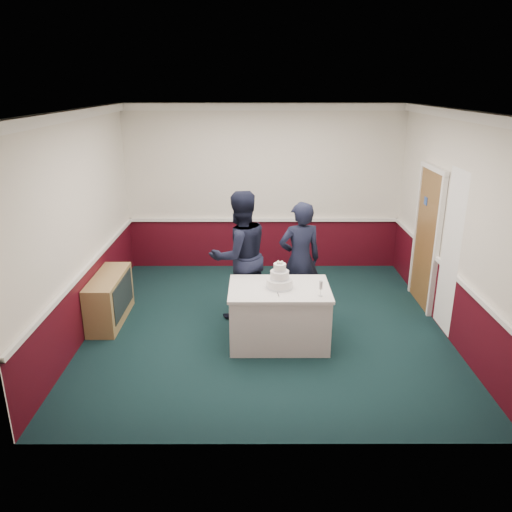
{
  "coord_description": "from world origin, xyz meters",
  "views": [
    {
      "loc": [
        -0.16,
        -6.47,
        3.31
      ],
      "look_at": [
        -0.15,
        -0.1,
        1.1
      ],
      "focal_mm": 35.0,
      "sensor_mm": 36.0,
      "label": 1
    }
  ],
  "objects_px": {
    "person_man": "(240,256)",
    "cake_table": "(279,314)",
    "champagne_flute": "(321,286)",
    "sideboard": "(110,298)",
    "cake_knife": "(278,293)",
    "wedding_cake": "(280,280)",
    "person_woman": "(300,260)"
  },
  "relations": [
    {
      "from": "person_man",
      "to": "sideboard",
      "type": "bearing_deg",
      "value": -22.1
    },
    {
      "from": "cake_table",
      "to": "champagne_flute",
      "type": "height_order",
      "value": "champagne_flute"
    },
    {
      "from": "wedding_cake",
      "to": "person_man",
      "type": "xyz_separation_m",
      "value": [
        -0.54,
        0.8,
        0.05
      ]
    },
    {
      "from": "sideboard",
      "to": "wedding_cake",
      "type": "xyz_separation_m",
      "value": [
        2.44,
        -0.64,
        0.55
      ]
    },
    {
      "from": "cake_knife",
      "to": "champagne_flute",
      "type": "xyz_separation_m",
      "value": [
        0.53,
        -0.08,
        0.14
      ]
    },
    {
      "from": "wedding_cake",
      "to": "cake_table",
      "type": "bearing_deg",
      "value": -90.0
    },
    {
      "from": "sideboard",
      "to": "champagne_flute",
      "type": "bearing_deg",
      "value": -17.33
    },
    {
      "from": "cake_table",
      "to": "cake_knife",
      "type": "xyz_separation_m",
      "value": [
        -0.03,
        -0.2,
        0.39
      ]
    },
    {
      "from": "champagne_flute",
      "to": "person_man",
      "type": "xyz_separation_m",
      "value": [
        -1.04,
        1.08,
        0.02
      ]
    },
    {
      "from": "cake_table",
      "to": "wedding_cake",
      "type": "height_order",
      "value": "wedding_cake"
    },
    {
      "from": "champagne_flute",
      "to": "sideboard",
      "type": "bearing_deg",
      "value": 162.67
    },
    {
      "from": "sideboard",
      "to": "cake_knife",
      "type": "distance_m",
      "value": 2.58
    },
    {
      "from": "cake_table",
      "to": "wedding_cake",
      "type": "xyz_separation_m",
      "value": [
        0.0,
        0.0,
        0.5
      ]
    },
    {
      "from": "person_man",
      "to": "person_woman",
      "type": "relative_size",
      "value": 1.1
    },
    {
      "from": "sideboard",
      "to": "cake_knife",
      "type": "height_order",
      "value": "cake_knife"
    },
    {
      "from": "champagne_flute",
      "to": "person_man",
      "type": "bearing_deg",
      "value": 133.89
    },
    {
      "from": "cake_table",
      "to": "champagne_flute",
      "type": "bearing_deg",
      "value": -29.25
    },
    {
      "from": "cake_table",
      "to": "wedding_cake",
      "type": "distance_m",
      "value": 0.5
    },
    {
      "from": "cake_table",
      "to": "sideboard",
      "type": "bearing_deg",
      "value": 165.36
    },
    {
      "from": "cake_table",
      "to": "person_woman",
      "type": "xyz_separation_m",
      "value": [
        0.34,
        0.85,
        0.47
      ]
    },
    {
      "from": "sideboard",
      "to": "cake_table",
      "type": "bearing_deg",
      "value": -14.64
    },
    {
      "from": "person_woman",
      "to": "cake_knife",
      "type": "bearing_deg",
      "value": 57.98
    },
    {
      "from": "wedding_cake",
      "to": "champagne_flute",
      "type": "bearing_deg",
      "value": -29.25
    },
    {
      "from": "wedding_cake",
      "to": "cake_knife",
      "type": "xyz_separation_m",
      "value": [
        -0.03,
        -0.2,
        -0.11
      ]
    },
    {
      "from": "cake_table",
      "to": "champagne_flute",
      "type": "xyz_separation_m",
      "value": [
        0.5,
        -0.28,
        0.53
      ]
    },
    {
      "from": "wedding_cake",
      "to": "cake_knife",
      "type": "distance_m",
      "value": 0.23
    },
    {
      "from": "person_man",
      "to": "cake_table",
      "type": "bearing_deg",
      "value": 96.92
    },
    {
      "from": "sideboard",
      "to": "champagne_flute",
      "type": "distance_m",
      "value": 3.13
    },
    {
      "from": "wedding_cake",
      "to": "person_woman",
      "type": "xyz_separation_m",
      "value": [
        0.34,
        0.85,
        -0.03
      ]
    },
    {
      "from": "wedding_cake",
      "to": "person_man",
      "type": "bearing_deg",
      "value": 123.96
    },
    {
      "from": "cake_table",
      "to": "person_man",
      "type": "relative_size",
      "value": 0.69
    },
    {
      "from": "wedding_cake",
      "to": "person_man",
      "type": "relative_size",
      "value": 0.19
    }
  ]
}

